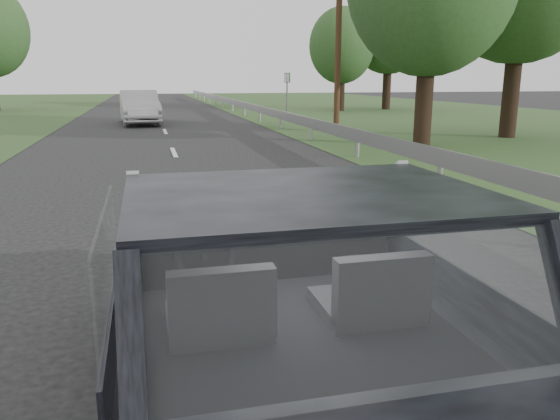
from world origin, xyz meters
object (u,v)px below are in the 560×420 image
cat (288,213)px  other_car (140,107)px  highway_sign (287,93)px  subject_car (285,302)px  utility_pole (339,32)px

cat → other_car: size_ratio=0.12×
cat → highway_sign: 27.78m
cat → other_car: (-1.08, 21.29, -0.36)m
subject_car → utility_pole: size_ratio=0.54×
highway_sign → utility_pole: bearing=-96.4°
subject_car → other_car: (-0.90, 21.91, -0.01)m
highway_sign → utility_pole: 9.09m
utility_pole → highway_sign: bearing=89.1°
subject_car → other_car: size_ratio=0.92×
cat → highway_sign: (6.95, 26.90, 0.04)m
highway_sign → other_car: bearing=-150.5°
cat → utility_pole: 19.61m
subject_car → cat: size_ratio=7.67×
highway_sign → cat: bearing=-110.0°
cat → other_car: other_car is taller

